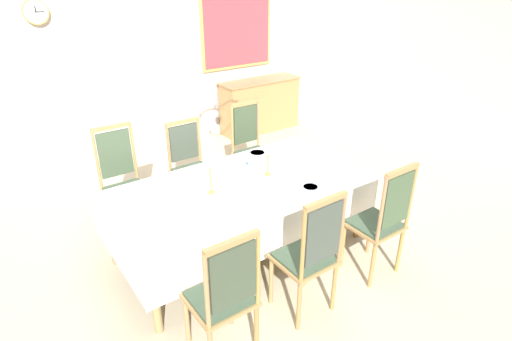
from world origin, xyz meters
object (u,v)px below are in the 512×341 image
Objects in this scene: chair_north_b at (191,165)px; chair_south_c at (382,219)px; chair_north_c at (251,147)px; sideboard at (260,105)px; bowl_near_right at (310,188)px; bowl_far_left at (257,154)px; mounted_clock at (35,12)px; chair_north_a at (123,180)px; candlestick_east at (268,163)px; chair_south_a at (224,295)px; candlestick_west at (211,179)px; dining_table at (241,190)px; spoon_primary at (232,161)px; framed_painting at (237,30)px; bowl_near_left at (224,162)px; chair_south_b at (310,253)px; soup_tureen at (247,172)px; spoon_secondary at (318,185)px.

chair_south_c is at bearing 112.61° from chair_north_b.
chair_north_c reaches higher than sideboard.
chair_north_b reaches higher than bowl_near_right.
bowl_far_left is 0.64× the size of mounted_clock.
chair_north_a is 3.60× the size of candlestick_east.
chair_north_b is at bearing 133.10° from bowl_far_left.
chair_south_a is 3.12× the size of candlestick_west.
chair_north_a is 3.95× the size of mounted_clock.
dining_table is 0.54m from spoon_primary.
spoon_primary is at bearing 104.67° from bowl_near_right.
bowl_near_left is at bearing -125.58° from framed_painting.
spoon_primary is (0.24, -0.54, 0.20)m from chair_north_b.
framed_painting is at bearing 53.37° from candlestick_west.
bowl_far_left is at bearing -1.13° from spoon_primary.
sideboard is at bearing 61.60° from bowl_near_right.
chair_south_b is 6.03× the size of bowl_far_left.
bowl_near_right is at bearing -50.72° from soup_tureen.
chair_north_c is at bearing 76.32° from bowl_near_right.
chair_south_a is 2.05m from chair_north_a.
framed_painting is (1.91, 3.00, 1.03)m from dining_table.
bowl_near_left is at bearing 47.35° from sideboard.
chair_north_a is 1.56m from candlestick_east.
candlestick_east is 3.50m from mounted_clock.
candlestick_east is 3.50m from framed_painting.
soup_tureen reaches higher than spoon_secondary.
dining_table is 2.21× the size of chair_south_a.
chair_north_c reaches higher than bowl_near_left.
mounted_clock is 2.94m from framed_painting.
chair_north_a reaches higher than chair_south_c.
chair_north_a is 2.20m from chair_south_b.
chair_north_b is at bearing 74.03° from candlestick_west.
chair_south_c reaches higher than candlestick_west.
chair_north_a reaches higher than sideboard.
bowl_near_right is at bearing -93.03° from bowl_far_left.
bowl_near_left is (0.41, 0.46, -0.12)m from candlestick_west.
candlestick_west is 2.02× the size of spoon_primary.
chair_south_c reaches higher than soup_tureen.
sideboard is at bearing 54.87° from spoon_primary.
mounted_clock reaches higher than dining_table.
chair_south_c is 0.87× the size of framed_painting.
bowl_near_left reaches higher than bowl_near_right.
chair_south_b is 1.06× the size of chair_north_b.
chair_south_a reaches higher than bowl_near_left.
chair_south_b is 6.82× the size of bowl_near_left.
candlestick_west is 2.01× the size of spoon_secondary.
candlestick_west is at bearing -151.65° from bowl_far_left.
candlestick_east reaches higher than bowl_near_left.
chair_north_c reaches higher than bowl_far_left.
chair_north_c reaches higher than candlestick_east.
candlestick_west is at bearing 180.00° from soup_tureen.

